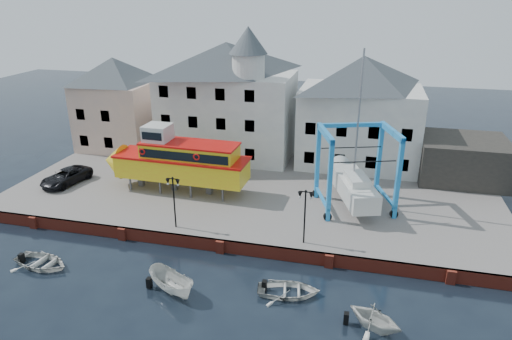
# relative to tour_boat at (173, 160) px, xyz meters

# --- Properties ---
(ground) EXTENTS (140.00, 140.00, 0.00)m
(ground) POSITION_rel_tour_boat_xyz_m (6.91, -7.85, -3.86)
(ground) COLOR black
(ground) RESTS_ON ground
(hardstanding) EXTENTS (44.00, 22.00, 1.00)m
(hardstanding) POSITION_rel_tour_boat_xyz_m (6.91, 3.15, -3.36)
(hardstanding) COLOR #625A56
(hardstanding) RESTS_ON ground
(quay_wall) EXTENTS (44.00, 0.47, 1.00)m
(quay_wall) POSITION_rel_tour_boat_xyz_m (6.91, -7.75, -3.36)
(quay_wall) COLOR maroon
(quay_wall) RESTS_ON ground
(building_pink) EXTENTS (8.00, 7.00, 10.30)m
(building_pink) POSITION_rel_tour_boat_xyz_m (-11.09, 10.15, 2.28)
(building_pink) COLOR #B89C8F
(building_pink) RESTS_ON hardstanding
(building_white_main) EXTENTS (14.00, 8.30, 14.00)m
(building_white_main) POSITION_rel_tour_boat_xyz_m (2.04, 10.54, 3.48)
(building_white_main) COLOR silver
(building_white_main) RESTS_ON hardstanding
(building_white_right) EXTENTS (12.00, 8.00, 11.20)m
(building_white_right) POSITION_rel_tour_boat_xyz_m (15.91, 11.15, 2.73)
(building_white_right) COLOR silver
(building_white_right) RESTS_ON hardstanding
(shed_dark) EXTENTS (8.00, 7.00, 4.00)m
(shed_dark) POSITION_rel_tour_boat_xyz_m (25.91, 9.15, -0.86)
(shed_dark) COLOR #272522
(shed_dark) RESTS_ON hardstanding
(lamp_post_left) EXTENTS (1.12, 0.32, 4.20)m
(lamp_post_left) POSITION_rel_tour_boat_xyz_m (2.91, -6.65, 0.31)
(lamp_post_left) COLOR black
(lamp_post_left) RESTS_ON hardstanding
(lamp_post_right) EXTENTS (1.12, 0.32, 4.20)m
(lamp_post_right) POSITION_rel_tour_boat_xyz_m (12.91, -6.65, 0.31)
(lamp_post_right) COLOR black
(lamp_post_right) RESTS_ON hardstanding
(tour_boat) EXTENTS (14.05, 3.77, 6.08)m
(tour_boat) POSITION_rel_tour_boat_xyz_m (0.00, 0.00, 0.00)
(tour_boat) COLOR #59595E
(tour_boat) RESTS_ON hardstanding
(travel_lift) EXTENTS (7.30, 8.92, 13.10)m
(travel_lift) POSITION_rel_tour_boat_xyz_m (15.87, 0.95, -0.68)
(travel_lift) COLOR #147AC4
(travel_lift) RESTS_ON hardstanding
(van) EXTENTS (3.35, 5.45, 1.41)m
(van) POSITION_rel_tour_boat_xyz_m (-10.56, -1.14, -2.16)
(van) COLOR black
(van) RESTS_ON hardstanding
(motorboat_a) EXTENTS (4.26, 3.30, 1.56)m
(motorboat_a) POSITION_rel_tour_boat_xyz_m (5.34, -13.10, -3.86)
(motorboat_a) COLOR silver
(motorboat_a) RESTS_ON ground
(motorboat_b) EXTENTS (4.39, 3.45, 0.82)m
(motorboat_b) POSITION_rel_tour_boat_xyz_m (12.70, -11.60, -3.86)
(motorboat_b) COLOR silver
(motorboat_b) RESTS_ON ground
(motorboat_c) EXTENTS (4.13, 3.95, 1.69)m
(motorboat_c) POSITION_rel_tour_boat_xyz_m (18.02, -13.54, -3.86)
(motorboat_c) COLOR silver
(motorboat_c) RESTS_ON ground
(motorboat_d) EXTENTS (4.49, 3.47, 0.86)m
(motorboat_d) POSITION_rel_tour_boat_xyz_m (-4.81, -12.56, -3.86)
(motorboat_d) COLOR silver
(motorboat_d) RESTS_ON ground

